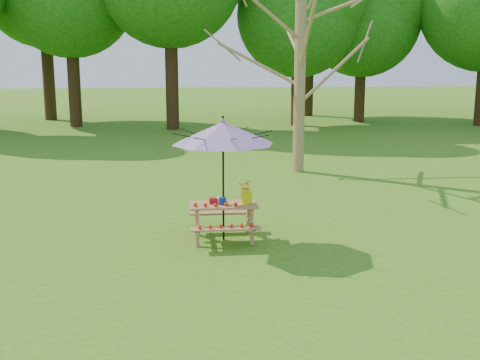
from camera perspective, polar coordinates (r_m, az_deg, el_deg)
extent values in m
plane|color=#407315|center=(7.43, -3.35, -14.39)|extent=(120.00, 120.00, 0.00)
cylinder|color=#978052|center=(17.25, 5.68, 9.05)|extent=(0.37, 0.37, 5.02)
cube|color=#987344|center=(10.80, -1.58, -2.37)|extent=(1.20, 0.62, 0.04)
cube|color=#987344|center=(10.35, -1.35, -4.66)|extent=(1.20, 0.22, 0.04)
cube|color=#987344|center=(11.41, -1.78, -3.12)|extent=(1.20, 0.22, 0.04)
cylinder|color=black|center=(10.70, -1.60, 0.10)|extent=(0.04, 0.04, 2.25)
cone|color=teal|center=(10.56, -1.62, 4.49)|extent=(2.10, 2.10, 0.39)
sphere|color=teal|center=(10.54, -1.63, 5.65)|extent=(0.08, 0.08, 0.08)
cube|color=red|center=(10.82, -2.56, -1.98)|extent=(0.14, 0.12, 0.10)
cylinder|color=#13269D|center=(10.73, -1.67, -2.00)|extent=(0.13, 0.13, 0.13)
cube|color=white|center=(10.98, -1.87, -1.85)|extent=(0.13, 0.13, 0.07)
cylinder|color=yellow|center=(10.81, 0.63, -1.69)|extent=(0.20, 0.20, 0.20)
imported|color=yellow|center=(10.77, 0.63, -0.69)|extent=(0.35, 0.33, 0.30)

